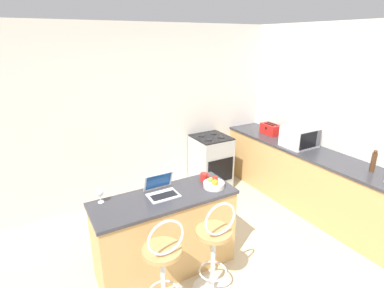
{
  "coord_description": "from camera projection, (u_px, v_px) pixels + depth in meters",
  "views": [
    {
      "loc": [
        -1.5,
        -1.66,
        2.39
      ],
      "look_at": [
        0.44,
        1.77,
        0.99
      ],
      "focal_mm": 28.0,
      "sensor_mm": 36.0,
      "label": 1
    }
  ],
  "objects": [
    {
      "name": "wall_back",
      "position": [
        142.0,
        115.0,
        4.47
      ],
      "size": [
        12.0,
        0.06,
        2.6
      ],
      "color": "silver",
      "rests_on": "ground_plane"
    },
    {
      "name": "breakfast_bar",
      "position": [
        166.0,
        234.0,
        3.15
      ],
      "size": [
        1.47,
        0.54,
        0.89
      ],
      "color": "tan",
      "rests_on": "ground_plane"
    },
    {
      "name": "counter_right",
      "position": [
        305.0,
        178.0,
        4.41
      ],
      "size": [
        0.6,
        3.0,
        0.89
      ],
      "color": "tan",
      "rests_on": "ground_plane"
    },
    {
      "name": "bar_stool_near",
      "position": [
        164.0,
        271.0,
        2.58
      ],
      "size": [
        0.4,
        0.4,
        1.05
      ],
      "color": "silver",
      "rests_on": "ground_plane"
    },
    {
      "name": "bar_stool_far",
      "position": [
        214.0,
        251.0,
        2.82
      ],
      "size": [
        0.4,
        0.4,
        1.05
      ],
      "color": "silver",
      "rests_on": "ground_plane"
    },
    {
      "name": "laptop",
      "position": [
        161.0,
        189.0,
        3.04
      ],
      "size": [
        0.31,
        0.27,
        0.21
      ],
      "color": "silver",
      "rests_on": "breakfast_bar"
    },
    {
      "name": "microwave",
      "position": [
        300.0,
        136.0,
        4.35
      ],
      "size": [
        0.47,
        0.38,
        0.29
      ],
      "color": "white",
      "rests_on": "counter_right"
    },
    {
      "name": "toaster",
      "position": [
        270.0,
        129.0,
        4.92
      ],
      "size": [
        0.2,
        0.32,
        0.17
      ],
      "color": "red",
      "rests_on": "counter_right"
    },
    {
      "name": "stove_range",
      "position": [
        211.0,
        162.0,
        4.96
      ],
      "size": [
        0.55,
        0.58,
        0.9
      ],
      "color": "#9EA3A8",
      "rests_on": "ground_plane"
    },
    {
      "name": "pepper_mill",
      "position": [
        374.0,
        161.0,
        3.52
      ],
      "size": [
        0.06,
        0.06,
        0.27
      ],
      "color": "#4C2D19",
      "rests_on": "counter_right"
    },
    {
      "name": "mug_red",
      "position": [
        204.0,
        177.0,
        3.32
      ],
      "size": [
        0.1,
        0.08,
        0.09
      ],
      "color": "red",
      "rests_on": "breakfast_bar"
    },
    {
      "name": "fruit_bowl",
      "position": [
        214.0,
        184.0,
        3.18
      ],
      "size": [
        0.22,
        0.22,
        0.11
      ],
      "color": "silver",
      "rests_on": "breakfast_bar"
    },
    {
      "name": "wine_glass_tall",
      "position": [
        100.0,
        193.0,
        2.86
      ],
      "size": [
        0.07,
        0.07,
        0.14
      ],
      "color": "silver",
      "rests_on": "breakfast_bar"
    }
  ]
}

